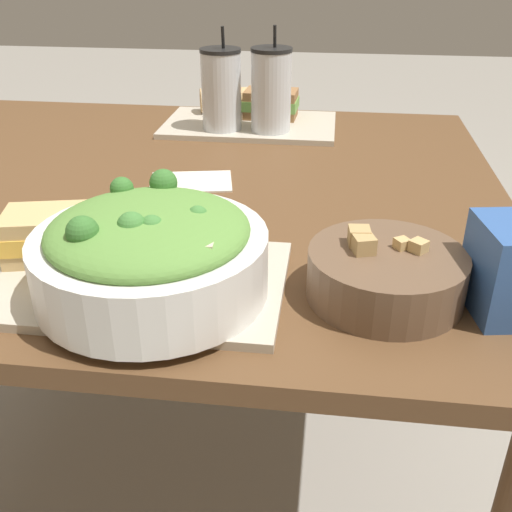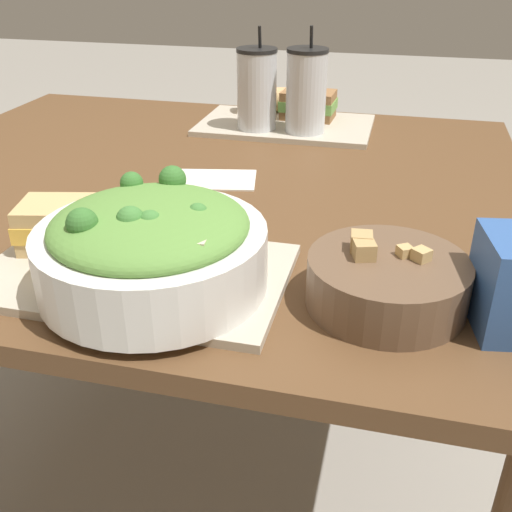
{
  "view_description": "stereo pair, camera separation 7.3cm",
  "coord_description": "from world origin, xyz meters",
  "px_view_note": "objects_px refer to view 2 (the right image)",
  "views": [
    {
      "loc": [
        0.3,
        -1.0,
        1.16
      ],
      "look_at": [
        0.22,
        -0.36,
        0.82
      ],
      "focal_mm": 42.0,
      "sensor_mm": 36.0,
      "label": 1
    },
    {
      "loc": [
        0.37,
        -0.99,
        1.16
      ],
      "look_at": [
        0.22,
        -0.36,
        0.82
      ],
      "focal_mm": 42.0,
      "sensor_mm": 36.0,
      "label": 2
    }
  ],
  "objects_px": {
    "salad_bowl": "(152,246)",
    "drink_cup_dark": "(257,92)",
    "baguette_near": "(193,226)",
    "baguette_far": "(265,100)",
    "soup_bowl": "(387,280)",
    "napkin_folded": "(216,179)",
    "sandwich_near": "(65,225)",
    "sandwich_far": "(308,105)",
    "drink_cup_red": "(306,94)"
  },
  "relations": [
    {
      "from": "soup_bowl",
      "to": "sandwich_far",
      "type": "height_order",
      "value": "soup_bowl"
    },
    {
      "from": "napkin_folded",
      "to": "soup_bowl",
      "type": "bearing_deg",
      "value": -47.2
    },
    {
      "from": "salad_bowl",
      "to": "napkin_folded",
      "type": "bearing_deg",
      "value": 96.34
    },
    {
      "from": "drink_cup_red",
      "to": "sandwich_near",
      "type": "bearing_deg",
      "value": -110.07
    },
    {
      "from": "baguette_near",
      "to": "drink_cup_red",
      "type": "relative_size",
      "value": 0.62
    },
    {
      "from": "baguette_near",
      "to": "drink_cup_dark",
      "type": "bearing_deg",
      "value": 13.19
    },
    {
      "from": "salad_bowl",
      "to": "soup_bowl",
      "type": "relative_size",
      "value": 1.46
    },
    {
      "from": "sandwich_far",
      "to": "drink_cup_red",
      "type": "distance_m",
      "value": 0.12
    },
    {
      "from": "sandwich_near",
      "to": "salad_bowl",
      "type": "bearing_deg",
      "value": -36.87
    },
    {
      "from": "salad_bowl",
      "to": "sandwich_near",
      "type": "xyz_separation_m",
      "value": [
        -0.16,
        0.07,
        -0.02
      ]
    },
    {
      "from": "baguette_far",
      "to": "salad_bowl",
      "type": "bearing_deg",
      "value": 167.67
    },
    {
      "from": "sandwich_far",
      "to": "baguette_far",
      "type": "distance_m",
      "value": 0.12
    },
    {
      "from": "sandwich_far",
      "to": "napkin_folded",
      "type": "distance_m",
      "value": 0.43
    },
    {
      "from": "drink_cup_red",
      "to": "napkin_folded",
      "type": "xyz_separation_m",
      "value": [
        -0.11,
        -0.31,
        -0.09
      ]
    },
    {
      "from": "soup_bowl",
      "to": "baguette_far",
      "type": "xyz_separation_m",
      "value": [
        -0.34,
        0.8,
        0.01
      ]
    },
    {
      "from": "sandwich_far",
      "to": "salad_bowl",
      "type": "bearing_deg",
      "value": -91.26
    },
    {
      "from": "napkin_folded",
      "to": "baguette_near",
      "type": "bearing_deg",
      "value": -78.74
    },
    {
      "from": "salad_bowl",
      "to": "baguette_far",
      "type": "height_order",
      "value": "salad_bowl"
    },
    {
      "from": "salad_bowl",
      "to": "drink_cup_dark",
      "type": "xyz_separation_m",
      "value": [
        -0.04,
        0.7,
        0.03
      ]
    },
    {
      "from": "drink_cup_dark",
      "to": "baguette_far",
      "type": "bearing_deg",
      "value": 96.43
    },
    {
      "from": "baguette_far",
      "to": "soup_bowl",
      "type": "bearing_deg",
      "value": -173.35
    },
    {
      "from": "soup_bowl",
      "to": "sandwich_near",
      "type": "xyz_separation_m",
      "value": [
        -0.44,
        0.03,
        0.01
      ]
    },
    {
      "from": "salad_bowl",
      "to": "soup_bowl",
      "type": "distance_m",
      "value": 0.29
    },
    {
      "from": "sandwich_near",
      "to": "baguette_far",
      "type": "relative_size",
      "value": 1.05
    },
    {
      "from": "salad_bowl",
      "to": "drink_cup_dark",
      "type": "relative_size",
      "value": 1.29
    },
    {
      "from": "soup_bowl",
      "to": "drink_cup_dark",
      "type": "bearing_deg",
      "value": 116.14
    },
    {
      "from": "baguette_near",
      "to": "drink_cup_red",
      "type": "height_order",
      "value": "drink_cup_red"
    },
    {
      "from": "sandwich_near",
      "to": "baguette_far",
      "type": "bearing_deg",
      "value": 69.41
    },
    {
      "from": "drink_cup_red",
      "to": "salad_bowl",
      "type": "bearing_deg",
      "value": -95.63
    },
    {
      "from": "soup_bowl",
      "to": "napkin_folded",
      "type": "distance_m",
      "value": 0.48
    },
    {
      "from": "sandwich_near",
      "to": "sandwich_far",
      "type": "relative_size",
      "value": 1.06
    },
    {
      "from": "baguette_near",
      "to": "napkin_folded",
      "type": "bearing_deg",
      "value": 19.31
    },
    {
      "from": "drink_cup_red",
      "to": "napkin_folded",
      "type": "height_order",
      "value": "drink_cup_red"
    },
    {
      "from": "sandwich_far",
      "to": "sandwich_near",
      "type": "bearing_deg",
      "value": -103.66
    },
    {
      "from": "drink_cup_red",
      "to": "baguette_near",
      "type": "bearing_deg",
      "value": -95.63
    },
    {
      "from": "baguette_near",
      "to": "baguette_far",
      "type": "height_order",
      "value": "same"
    },
    {
      "from": "salad_bowl",
      "to": "drink_cup_dark",
      "type": "bearing_deg",
      "value": 93.36
    },
    {
      "from": "drink_cup_red",
      "to": "napkin_folded",
      "type": "relative_size",
      "value": 1.36
    },
    {
      "from": "soup_bowl",
      "to": "drink_cup_red",
      "type": "distance_m",
      "value": 0.69
    },
    {
      "from": "baguette_near",
      "to": "baguette_far",
      "type": "distance_m",
      "value": 0.73
    },
    {
      "from": "baguette_near",
      "to": "drink_cup_dark",
      "type": "relative_size",
      "value": 0.63
    },
    {
      "from": "sandwich_near",
      "to": "napkin_folded",
      "type": "bearing_deg",
      "value": 57.05
    },
    {
      "from": "baguette_far",
      "to": "sandwich_far",
      "type": "bearing_deg",
      "value": -123.94
    },
    {
      "from": "baguette_far",
      "to": "napkin_folded",
      "type": "distance_m",
      "value": 0.45
    },
    {
      "from": "salad_bowl",
      "to": "baguette_near",
      "type": "distance_m",
      "value": 0.12
    },
    {
      "from": "drink_cup_dark",
      "to": "napkin_folded",
      "type": "xyz_separation_m",
      "value": [
        -0.0,
        -0.31,
        -0.09
      ]
    },
    {
      "from": "soup_bowl",
      "to": "baguette_far",
      "type": "relative_size",
      "value": 1.46
    },
    {
      "from": "soup_bowl",
      "to": "sandwich_far",
      "type": "bearing_deg",
      "value": 106.29
    },
    {
      "from": "soup_bowl",
      "to": "napkin_folded",
      "type": "height_order",
      "value": "soup_bowl"
    },
    {
      "from": "sandwich_far",
      "to": "baguette_far",
      "type": "bearing_deg",
      "value": 165.08
    }
  ]
}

